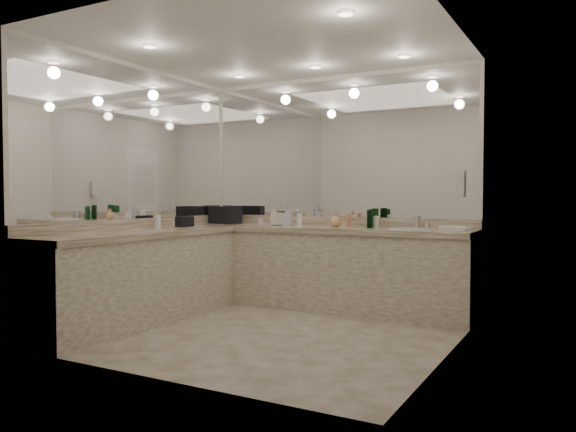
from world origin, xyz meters
The scene contains 35 objects.
floor centered at (0.00, 0.00, 0.00)m, with size 3.20×3.20×0.00m, color #BEB3A3.
ceiling centered at (0.00, 0.00, 2.60)m, with size 3.20×3.20×0.00m, color white.
wall_back centered at (0.00, 1.50, 1.30)m, with size 3.20×0.02×2.60m, color silver.
wall_left centered at (-1.60, 0.00, 1.30)m, with size 0.02×3.00×2.60m, color silver.
wall_right centered at (1.60, 0.00, 1.30)m, with size 0.02×3.00×2.60m, color silver.
vanity_back_base centered at (0.00, 1.20, 0.42)m, with size 3.20×0.60×0.84m, color beige.
vanity_back_top centered at (0.00, 1.19, 0.87)m, with size 3.20×0.64×0.06m, color beige.
vanity_left_base centered at (-1.30, -0.30, 0.42)m, with size 0.60×2.40×0.84m, color beige.
vanity_left_top centered at (-1.29, -0.30, 0.87)m, with size 0.64×2.42×0.06m, color beige.
backsplash_back centered at (0.00, 1.48, 0.95)m, with size 3.20×0.04×0.10m, color beige.
backsplash_left centered at (-1.58, 0.00, 0.95)m, with size 0.04×3.00×0.10m, color beige.
mirror_back centered at (0.00, 1.49, 1.77)m, with size 3.12×0.01×1.55m, color white.
mirror_left centered at (-1.59, 0.00, 1.77)m, with size 0.01×2.92×1.55m, color white.
sink centered at (0.95, 1.20, 0.90)m, with size 0.44×0.44×0.03m, color white.
faucet centered at (0.95, 1.41, 0.97)m, with size 0.24×0.16×0.14m, color silver.
wall_phone centered at (1.56, 0.70, 1.35)m, with size 0.06×0.10×0.24m, color white.
door centered at (1.59, -0.50, 1.05)m, with size 0.02×0.82×2.10m, color white.
black_toiletry_bag centered at (-1.35, 1.23, 1.01)m, with size 0.37×0.23×0.21m, color black.
black_bag_spill centered at (-1.30, 0.40, 0.95)m, with size 0.09×0.20×0.11m, color black.
cream_cosmetic_case centered at (-0.56, 1.22, 0.97)m, with size 0.23×0.14×0.13m, color beige.
hand_towel centered at (1.41, 1.14, 0.92)m, with size 0.26×0.17×0.04m, color white.
lotion_left centered at (-1.30, -0.03, 0.97)m, with size 0.06×0.06×0.15m, color white.
soap_bottle_a centered at (-0.71, 1.29, 1.00)m, with size 0.08×0.08×0.21m, color silver.
soap_bottle_b centered at (-0.43, 1.12, 1.01)m, with size 0.10×0.10×0.22m, color silver.
soap_bottle_c centered at (0.11, 1.24, 0.98)m, with size 0.12×0.12×0.16m, color tan.
green_bottle_0 centered at (0.53, 1.34, 1.00)m, with size 0.07×0.07×0.20m, color #0E501F.
green_bottle_1 centered at (0.50, 1.31, 1.00)m, with size 0.07×0.07×0.20m, color #0E501F.
green_bottle_2 centered at (0.52, 1.21, 0.99)m, with size 0.07×0.07×0.19m, color #0E501F.
amenity_bottle_0 centered at (-0.30, 1.16, 0.97)m, with size 0.06×0.06×0.14m, color white.
amenity_bottle_1 centered at (-1.27, 1.32, 0.93)m, with size 0.04×0.04×0.06m, color white.
amenity_bottle_2 centered at (-0.82, 1.19, 0.94)m, with size 0.06×0.06×0.08m, color silver.
amenity_bottle_3 centered at (-1.26, 1.14, 0.97)m, with size 0.06×0.06×0.14m, color silver.
amenity_bottle_4 centered at (0.22, 1.32, 0.97)m, with size 0.05×0.05×0.14m, color #E57F66.
amenity_bottle_5 centered at (0.56, 1.28, 0.96)m, with size 0.06×0.06×0.13m, color white.
amenity_bottle_6 centered at (-0.49, 1.20, 0.96)m, with size 0.04×0.04×0.13m, color #3F3F4C.
Camera 1 is at (2.58, -4.37, 1.25)m, focal length 35.00 mm.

